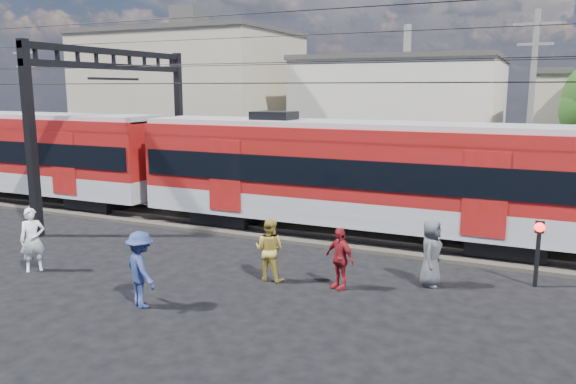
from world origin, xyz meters
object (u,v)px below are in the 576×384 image
at_px(crossing_signal, 538,241).
at_px(pedestrian_a, 33,240).
at_px(commuter_train, 362,172).
at_px(pedestrian_c, 141,269).

bearing_deg(crossing_signal, pedestrian_a, -161.12).
xyz_separation_m(commuter_train, crossing_signal, (5.81, -2.81, -1.13)).
distance_m(commuter_train, pedestrian_c, 8.99).
height_order(pedestrian_a, pedestrian_c, pedestrian_c).
bearing_deg(pedestrian_c, pedestrian_a, 17.94).
bearing_deg(crossing_signal, commuter_train, 154.18).
distance_m(commuter_train, pedestrian_a, 10.82).
relative_size(commuter_train, pedestrian_c, 26.42).
height_order(commuter_train, pedestrian_c, commuter_train).
xyz_separation_m(commuter_train, pedestrian_a, (-7.72, -7.44, -1.46)).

